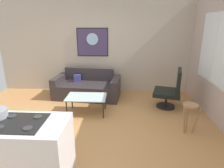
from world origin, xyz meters
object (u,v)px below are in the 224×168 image
at_px(couch, 87,88).
at_px(coffee_table, 86,98).
at_px(bar_stool, 190,111).
at_px(armchair, 171,90).
at_px(wall_painting, 92,42).

distance_m(couch, coffee_table, 1.08).
height_order(coffee_table, bar_stool, bar_stool).
distance_m(armchair, wall_painting, 2.65).
height_order(couch, bar_stool, couch).
bearing_deg(coffee_table, armchair, 11.34).
bearing_deg(couch, coffee_table, -81.00).
bearing_deg(bar_stool, coffee_table, 160.95).
height_order(couch, armchair, armchair).
xyz_separation_m(coffee_table, bar_stool, (2.16, -0.74, 0.07)).
bearing_deg(armchair, wall_painting, 150.54).
height_order(coffee_table, wall_painting, wall_painting).
bearing_deg(armchair, coffee_table, -168.66).
height_order(armchair, wall_painting, wall_painting).
xyz_separation_m(couch, coffee_table, (0.17, -1.06, 0.11)).
xyz_separation_m(coffee_table, wall_painting, (-0.06, 1.61, 1.13)).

